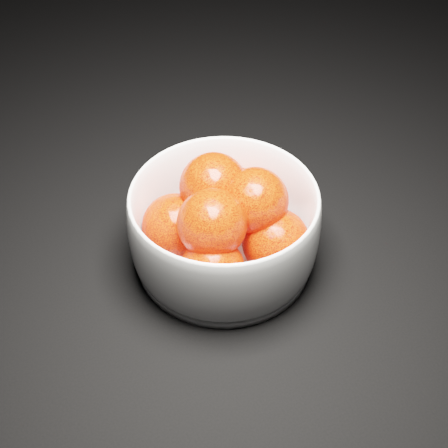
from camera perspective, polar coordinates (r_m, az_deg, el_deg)
name	(u,v)px	position (r m, az deg, el deg)	size (l,w,h in m)	color
bowl	(224,227)	(0.63, 0.00, -0.31)	(0.19, 0.19, 0.09)	white
orange_pile	(226,219)	(0.62, 0.14, 0.42)	(0.15, 0.14, 0.11)	#FF2409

